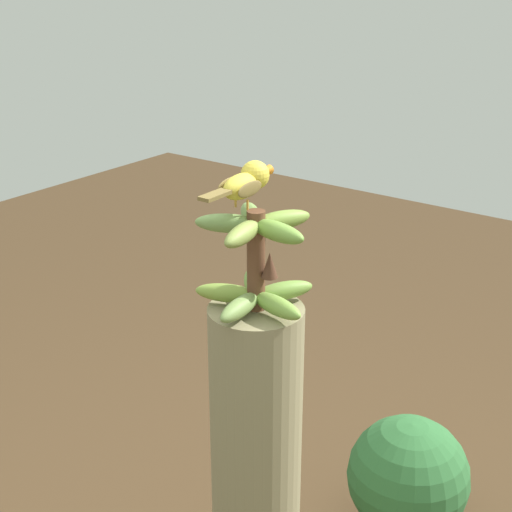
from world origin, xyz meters
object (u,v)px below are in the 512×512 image
tropical_shrub (408,476)px  banana_tree (256,503)px  banana_bunch (256,261)px  perched_bird (247,182)px

tropical_shrub → banana_tree: bearing=79.8°
banana_tree → banana_bunch: 0.65m
tropical_shrub → banana_bunch: bearing=79.9°
banana_tree → perched_bird: (0.03, -0.01, 0.81)m
perched_bird → tropical_shrub: (-0.15, -0.64, -1.10)m
banana_tree → perched_bird: 0.81m
perched_bird → banana_bunch: bearing=159.6°
banana_bunch → tropical_shrub: size_ratio=0.61×
banana_tree → perched_bird: perched_bird is taller
banana_tree → perched_bird: size_ratio=4.69×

